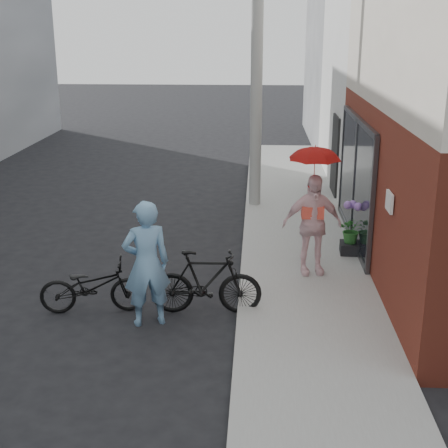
# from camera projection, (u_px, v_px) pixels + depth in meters

# --- Properties ---
(ground) EXTENTS (80.00, 80.00, 0.00)m
(ground) POSITION_uv_depth(u_px,v_px,m) (183.00, 312.00, 9.94)
(ground) COLOR black
(ground) RESTS_ON ground
(sidewalk) EXTENTS (2.20, 24.00, 0.12)m
(sidewalk) POSITION_uv_depth(u_px,v_px,m) (306.00, 265.00, 11.72)
(sidewalk) COLOR gray
(sidewalk) RESTS_ON ground
(curb) EXTENTS (0.12, 24.00, 0.12)m
(curb) POSITION_uv_depth(u_px,v_px,m) (244.00, 264.00, 11.78)
(curb) COLOR #9E9E99
(curb) RESTS_ON ground
(east_building_far) EXTENTS (8.00, 8.00, 7.00)m
(east_building_far) POSITION_uv_depth(u_px,v_px,m) (418.00, 49.00, 23.72)
(east_building_far) COLOR slate
(east_building_far) RESTS_ON ground
(utility_pole) EXTENTS (0.28, 0.28, 7.00)m
(utility_pole) POSITION_uv_depth(u_px,v_px,m) (257.00, 64.00, 14.53)
(utility_pole) COLOR #9E9E99
(utility_pole) RESTS_ON ground
(officer) EXTENTS (0.83, 0.69, 1.95)m
(officer) POSITION_uv_depth(u_px,v_px,m) (146.00, 264.00, 9.28)
(officer) COLOR #6D9BC2
(officer) RESTS_ON ground
(bike_left) EXTENTS (1.73, 0.82, 0.87)m
(bike_left) POSITION_uv_depth(u_px,v_px,m) (93.00, 286.00, 9.83)
(bike_left) COLOR black
(bike_left) RESTS_ON ground
(bike_right) EXTENTS (1.76, 0.54, 1.05)m
(bike_right) POSITION_uv_depth(u_px,v_px,m) (206.00, 282.00, 9.75)
(bike_right) COLOR black
(bike_right) RESTS_ON ground
(kimono_woman) EXTENTS (1.11, 0.60, 1.80)m
(kimono_woman) POSITION_uv_depth(u_px,v_px,m) (312.00, 224.00, 10.96)
(kimono_woman) COLOR #FFD5DA
(kimono_woman) RESTS_ON sidewalk
(parasol) EXTENTS (0.87, 0.87, 0.76)m
(parasol) POSITION_uv_depth(u_px,v_px,m) (315.00, 152.00, 10.57)
(parasol) COLOR red
(parasol) RESTS_ON kimono_woman
(planter) EXTENTS (0.44, 0.44, 0.22)m
(planter) POSITION_uv_depth(u_px,v_px,m) (351.00, 248.00, 12.14)
(planter) COLOR black
(planter) RESTS_ON sidewalk
(potted_plant) EXTENTS (0.48, 0.42, 0.53)m
(potted_plant) POSITION_uv_depth(u_px,v_px,m) (352.00, 230.00, 12.02)
(potted_plant) COLOR #2E6E2C
(potted_plant) RESTS_ON planter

